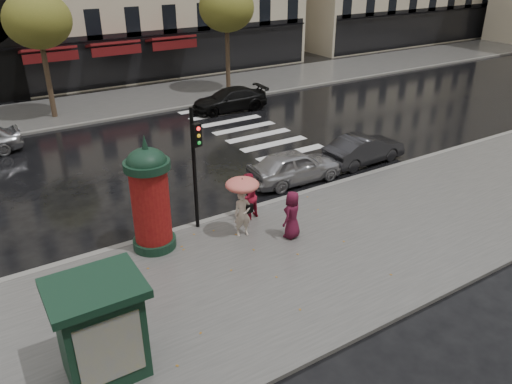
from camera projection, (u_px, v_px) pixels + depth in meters
ground at (262, 263)px, 14.85m from camera, size 160.00×160.00×0.00m
near_sidewalk at (271, 269)px, 14.44m from camera, size 90.00×7.00×0.12m
far_sidewalk at (87, 108)px, 29.28m from camera, size 90.00×6.00×0.12m
near_kerb at (215, 219)px, 17.10m from camera, size 90.00×0.25×0.14m
far_kerb at (102, 121)px, 26.99m from camera, size 90.00×0.25×0.14m
zebra_crossing at (259, 136)px, 25.03m from camera, size 3.60×11.75×0.01m
tree_far_left at (38, 21)px, 25.33m from camera, size 3.40×3.40×6.64m
tree_far_right at (227, 8)px, 30.60m from camera, size 3.40×3.40×6.64m
woman_umbrella at (242, 197)px, 15.52m from camera, size 1.06×1.06×2.03m
woman_red at (248, 196)px, 16.73m from camera, size 0.95×0.83×1.65m
man_burgundy at (292, 215)px, 15.66m from camera, size 0.91×0.77×1.57m
morris_column at (150, 196)px, 14.71m from camera, size 1.35×1.35×3.64m
traffic_light at (195, 158)px, 15.45m from camera, size 0.29×0.40×4.07m
newsstand at (101, 328)px, 10.38m from camera, size 1.92×1.63×2.30m
car_silver at (295, 166)px, 19.79m from camera, size 3.98×1.74×1.33m
car_darkgrey at (364, 149)px, 21.60m from camera, size 3.86×1.46×1.26m
car_black at (229, 100)px, 28.67m from camera, size 4.54×2.12×1.28m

